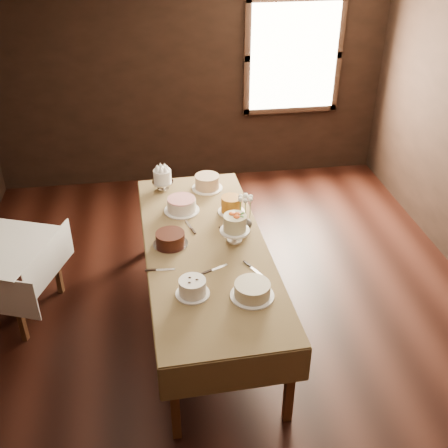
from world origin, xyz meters
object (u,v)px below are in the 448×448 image
Objects in this scene: cake_meringue at (163,181)px; cake_speckled at (207,183)px; cake_caramel at (231,205)px; cake_server_d at (234,222)px; cake_chocolate at (170,239)px; cake_server_c at (189,225)px; cake_swirl at (192,288)px; cake_server_b at (256,271)px; cake_cream at (252,290)px; cake_server_e at (166,270)px; flower_vase at (245,222)px; cake_flowers at (235,230)px; cake_lattice at (182,206)px; display_table at (206,252)px; cake_server_a at (219,267)px.

cake_speckled is at bearing -5.53° from cake_meringue.
cake_caramel is 0.20m from cake_server_d.
cake_chocolate is 0.66m from cake_server_d.
cake_server_d is (0.41, -0.02, 0.00)m from cake_server_c.
cake_server_b is (0.53, 0.21, -0.06)m from cake_swirl.
cake_cream is at bearing -175.65° from cake_server_c.
cake_server_e is at bearing 144.02° from cake_server_c.
cake_caramel reaches higher than cake_server_d.
cake_cream is (0.56, -1.78, -0.05)m from cake_meringue.
cake_caramel is 2.00× the size of flower_vase.
cake_chocolate is 1.26× the size of cake_server_c.
cake_flowers reaches higher than cake_server_b.
cake_meringue reaches higher than cake_lattice.
display_table is 7.00× the size of cake_lattice.
display_table is 1.04m from cake_speckled.
cake_caramel reaches higher than cake_server_e.
cake_speckled reaches higher than cake_swirl.
display_table is 0.46m from flower_vase.
cake_meringue reaches higher than cake_server_b.
cake_swirl is 1.09× the size of cake_server_e.
cake_server_d is (0.04, 1.05, -0.05)m from cake_cream.
cake_server_b is (0.65, -0.48, -0.05)m from cake_chocolate.
cake_lattice is at bearing 103.88° from display_table.
cake_server_a is 0.70m from cake_server_d.
cake_swirl is at bearing 168.55° from cake_cream.
cake_caramel is at bearing 103.38° from flower_vase.
cake_meringue is 0.96× the size of cake_server_e.
flower_vase is at bearing -76.62° from cake_caramel.
cake_lattice reaches higher than display_table.
cake_caramel is at bearing 59.84° from display_table.
cake_caramel is 1.25m from cake_swirl.
flower_vase is (0.74, 0.51, 0.06)m from cake_server_e.
cake_server_d is (0.60, -0.73, -0.10)m from cake_meringue.
cake_swirl is (-0.48, -1.15, -0.01)m from cake_caramel.
cake_meringue reaches higher than cake_server_a.
cake_chocolate is (0.01, -1.01, -0.05)m from cake_meringue.
cake_chocolate reaches higher than cake_server_a.
flower_vase is at bearing 55.51° from cake_flowers.
cake_speckled reaches higher than flower_vase.
cake_server_e is at bearing 151.10° from cake_server_a.
cake_server_e is at bearing -145.45° from flower_vase.
cake_server_e is 0.90m from flower_vase.
cake_lattice is 1.40m from cake_cream.
cake_flowers reaches higher than flower_vase.
cake_swirl is 1.01m from flower_vase.
cake_chocolate is at bearing -153.38° from cake_server_b.
cake_lattice is 1.58× the size of cake_server_c.
cake_caramel reaches higher than cake_cream.
cake_server_c is (0.06, 0.98, -0.06)m from cake_swirl.
cake_speckled is 0.71m from cake_server_d.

